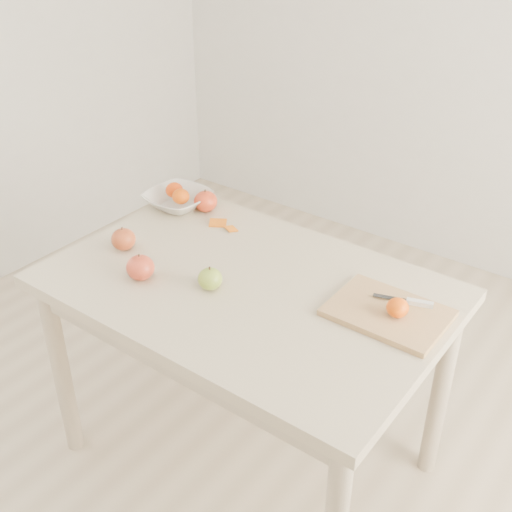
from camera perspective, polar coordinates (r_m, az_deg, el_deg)
The scene contains 14 objects.
ground at distance 2.44m, azimuth -0.74°, elevation -17.25°, with size 3.50×3.50×0.00m, color #C6B293.
table at distance 2.00m, azimuth -0.86°, elevation -4.74°, with size 1.20×0.80×0.75m.
cutting_board at distance 1.84m, azimuth 11.64°, elevation -4.97°, with size 0.32×0.24×0.02m, color tan.
board_tangerine at distance 1.80m, azimuth 12.47°, elevation -4.51°, with size 0.06×0.06×0.05m, color #D74807.
fruit_bowl at distance 2.39m, azimuth -6.95°, elevation 4.99°, with size 0.23×0.23×0.06m, color silver.
bowl_tangerine_near at distance 2.40m, azimuth -7.27°, elevation 5.84°, with size 0.06×0.06×0.06m, color #DB4507.
bowl_tangerine_far at distance 2.35m, azimuth -6.71°, elevation 5.29°, with size 0.06×0.06×0.06m, color #E84408.
orange_peel_a at distance 2.27m, azimuth -3.41°, elevation 2.86°, with size 0.06×0.04×0.00m, color #D5620F.
orange_peel_b at distance 2.23m, azimuth -2.23°, elevation 2.38°, with size 0.04×0.04×0.00m, color orange.
paring_knife at distance 1.87m, azimuth 13.93°, elevation -4.01°, with size 0.17×0.07×0.01m.
apple_green at distance 1.91m, azimuth -4.11°, elevation -2.03°, with size 0.07×0.07×0.07m, color olive.
apple_red_c at distance 1.97m, azimuth -10.24°, elevation -1.02°, with size 0.09×0.09×0.08m, color #A31A22.
apple_red_d at distance 2.14m, azimuth -11.70°, elevation 1.47°, with size 0.08×0.08×0.07m, color maroon.
apple_red_a at distance 2.35m, azimuth -4.51°, elevation 4.86°, with size 0.09×0.09×0.08m, color #A4221F.
Camera 1 is at (0.99, -1.28, 1.82)m, focal length 45.00 mm.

